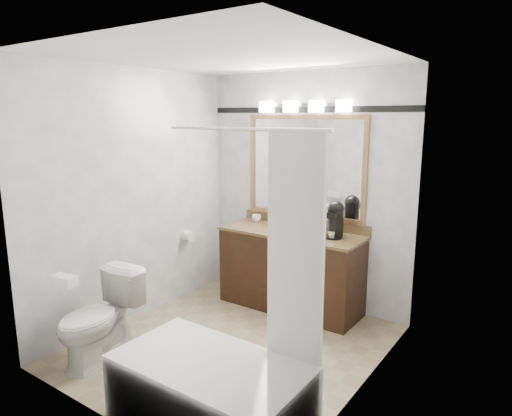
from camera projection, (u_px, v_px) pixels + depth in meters
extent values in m
cube|color=gray|center=(233.00, 346.00, 4.12)|extent=(2.40, 2.60, 0.01)
cube|color=white|center=(229.00, 56.00, 3.63)|extent=(2.40, 2.60, 0.01)
cube|color=white|center=(305.00, 190.00, 4.93)|extent=(2.40, 0.01, 2.50)
cube|color=white|center=(102.00, 245.00, 2.83)|extent=(2.40, 0.01, 2.50)
cube|color=white|center=(136.00, 196.00, 4.55)|extent=(0.01, 2.60, 2.50)
cube|color=white|center=(366.00, 230.00, 3.20)|extent=(0.01, 2.60, 2.50)
cube|color=black|center=(291.00, 271.00, 4.86)|extent=(1.50, 0.55, 0.82)
cube|color=olive|center=(291.00, 233.00, 4.77)|extent=(1.53, 0.58, 0.03)
cube|color=olive|center=(304.00, 222.00, 4.98)|extent=(1.53, 0.03, 0.10)
ellipsoid|color=white|center=(291.00, 234.00, 4.78)|extent=(0.44, 0.34, 0.14)
cube|color=#A27549|center=(306.00, 117.00, 4.75)|extent=(1.40, 0.04, 0.05)
cube|color=#A27549|center=(304.00, 215.00, 4.96)|extent=(1.40, 0.04, 0.05)
cube|color=#A27549|center=(253.00, 163.00, 5.23)|extent=(0.05, 0.04, 1.00)
cube|color=#A27549|center=(365.00, 171.00, 4.48)|extent=(0.05, 0.04, 1.00)
cube|color=white|center=(305.00, 167.00, 4.86)|extent=(1.30, 0.01, 1.00)
cube|color=silver|center=(306.00, 105.00, 4.72)|extent=(0.90, 0.05, 0.03)
cube|color=white|center=(267.00, 107.00, 4.94)|extent=(0.12, 0.12, 0.12)
cube|color=white|center=(291.00, 107.00, 4.77)|extent=(0.12, 0.12, 0.12)
cube|color=white|center=(316.00, 106.00, 4.60)|extent=(0.12, 0.12, 0.12)
cube|color=white|center=(344.00, 106.00, 4.43)|extent=(0.12, 0.12, 0.12)
cube|color=black|center=(307.00, 110.00, 4.75)|extent=(2.40, 0.01, 0.06)
cube|color=white|center=(211.00, 392.00, 3.04)|extent=(1.30, 0.72, 0.45)
cylinder|color=silver|center=(243.00, 129.00, 3.01)|extent=(1.30, 0.02, 0.02)
cube|color=white|center=(295.00, 253.00, 2.92)|extent=(0.40, 0.04, 1.55)
cylinder|color=white|center=(188.00, 236.00, 5.16)|extent=(0.11, 0.12, 0.12)
imported|color=white|center=(99.00, 318.00, 3.80)|extent=(0.49, 0.78, 0.76)
cube|color=white|center=(64.00, 281.00, 3.49)|extent=(0.21, 0.14, 0.08)
cylinder|color=black|center=(332.00, 237.00, 4.51)|extent=(0.19, 0.19, 0.02)
cylinder|color=black|center=(336.00, 222.00, 4.53)|extent=(0.16, 0.16, 0.27)
sphere|color=black|center=(336.00, 209.00, 4.51)|extent=(0.16, 0.16, 0.16)
cube|color=black|center=(332.00, 215.00, 4.45)|extent=(0.11, 0.11, 0.05)
cylinder|color=silver|center=(332.00, 234.00, 4.49)|extent=(0.06, 0.06, 0.06)
imported|color=white|center=(256.00, 218.00, 5.20)|extent=(0.11, 0.11, 0.08)
imported|color=white|center=(289.00, 220.00, 5.03)|extent=(0.06, 0.07, 0.11)
imported|color=white|center=(311.00, 224.00, 4.87)|extent=(0.09, 0.09, 0.10)
cube|color=beige|center=(293.00, 227.00, 4.89)|extent=(0.08, 0.05, 0.02)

